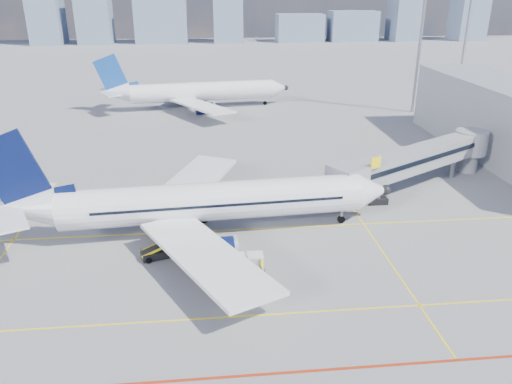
% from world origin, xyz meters
% --- Properties ---
extents(ground, '(420.00, 420.00, 0.00)m').
position_xyz_m(ground, '(0.00, 0.00, 0.00)').
color(ground, gray).
rests_on(ground, ground).
extents(apron_markings, '(90.00, 35.12, 0.01)m').
position_xyz_m(apron_markings, '(-0.58, -3.91, 0.01)').
color(apron_markings, yellow).
rests_on(apron_markings, ground).
extents(jet_bridge, '(23.55, 15.78, 6.30)m').
position_xyz_m(jet_bridge, '(23.51, 16.91, 3.74)').
color(jet_bridge, gray).
rests_on(jet_bridge, ground).
extents(floodlight_mast_ne, '(3.20, 0.61, 25.45)m').
position_xyz_m(floodlight_mast_ne, '(38.00, 55.00, 13.59)').
color(floodlight_mast_ne, gray).
rests_on(floodlight_mast_ne, ground).
extents(floodlight_mast_far, '(3.20, 0.61, 25.45)m').
position_xyz_m(floodlight_mast_far, '(65.00, 90.00, 13.59)').
color(floodlight_mast_far, gray).
rests_on(floodlight_mast_far, ground).
extents(distant_skyline, '(253.35, 15.83, 31.17)m').
position_xyz_m(distant_skyline, '(-12.08, 190.00, 10.60)').
color(distant_skyline, slate).
rests_on(distant_skyline, ground).
extents(main_aircraft, '(38.22, 33.27, 11.15)m').
position_xyz_m(main_aircraft, '(-2.62, 7.59, 3.22)').
color(main_aircraft, silver).
rests_on(main_aircraft, ground).
extents(second_aircraft, '(37.29, 32.40, 10.97)m').
position_xyz_m(second_aircraft, '(-3.48, 62.10, 3.22)').
color(second_aircraft, silver).
rests_on(second_aircraft, ground).
extents(baggage_tug, '(2.29, 1.42, 1.56)m').
position_xyz_m(baggage_tug, '(1.06, -3.10, 0.75)').
color(baggage_tug, silver).
rests_on(baggage_tug, ground).
extents(cargo_dolly, '(3.08, 1.40, 1.68)m').
position_xyz_m(cargo_dolly, '(1.41, -0.04, 0.92)').
color(cargo_dolly, black).
rests_on(cargo_dolly, ground).
extents(belt_loader, '(5.71, 2.84, 2.30)m').
position_xyz_m(belt_loader, '(-5.47, 3.46, 0.60)').
color(belt_loader, black).
rests_on(belt_loader, ground).
extents(ramp_worker, '(0.39, 0.59, 1.61)m').
position_xyz_m(ramp_worker, '(2.62, -0.73, 0.81)').
color(ramp_worker, yellow).
rests_on(ramp_worker, ground).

